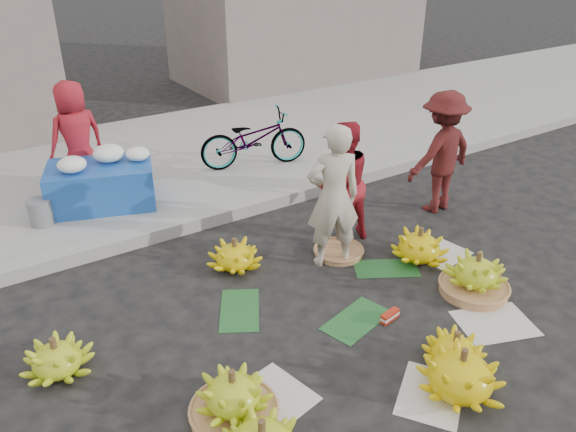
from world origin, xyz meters
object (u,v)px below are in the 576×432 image
banana_bunch_0 (233,398)px  vendor_cream (333,197)px  flower_table (102,182)px  bicycle (254,139)px  banana_bunch_4 (476,276)px

banana_bunch_0 → vendor_cream: size_ratio=0.47×
flower_table → banana_bunch_0: bearing=-74.5°
banana_bunch_0 → flower_table: 3.74m
vendor_cream → bicycle: vendor_cream is taller
banana_bunch_4 → vendor_cream: 1.54m
banana_bunch_4 → vendor_cream: vendor_cream is taller
banana_bunch_0 → banana_bunch_4: 2.66m
vendor_cream → banana_bunch_4: bearing=143.9°
bicycle → vendor_cream: bearing=-176.7°
banana_bunch_0 → flower_table: size_ratio=0.51×
banana_bunch_0 → bicycle: bearing=58.2°
banana_bunch_4 → flower_table: (-2.43, 3.60, 0.22)m
vendor_cream → flower_table: (-1.62, 2.42, -0.34)m
banana_bunch_4 → vendor_cream: size_ratio=0.43×
banana_bunch_0 → flower_table: (0.22, 3.72, 0.23)m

